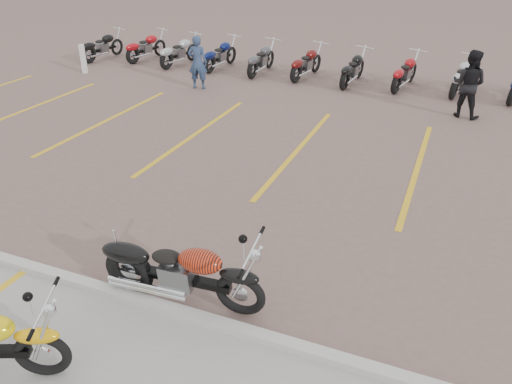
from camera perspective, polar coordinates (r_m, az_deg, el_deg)
ground at (r=8.43m, az=-3.80°, el=-4.97°), size 100.00×100.00×0.00m
curb at (r=7.01m, az=-11.15°, el=-12.65°), size 60.00×0.18×0.12m
parking_stripes at (r=11.73m, az=4.81°, el=4.85°), size 38.00×5.50×0.01m
flame_cruiser at (r=6.85m, az=-8.74°, el=-9.05°), size 2.34×0.39×0.96m
person_a at (r=16.43m, az=-6.69°, el=14.50°), size 0.69×0.53×1.67m
person_b at (r=14.77m, az=23.13°, el=11.28°), size 1.03×0.89×1.81m
bollard at (r=19.32m, az=-19.14°, el=14.18°), size 0.19×0.19×1.00m
bg_bike_row at (r=17.41m, az=8.28°, el=14.19°), size 19.02×2.06×1.10m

